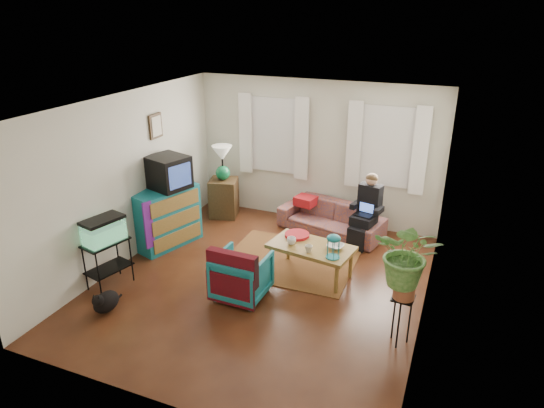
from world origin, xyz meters
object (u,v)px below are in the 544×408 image
at_px(plant_stand, 400,320).
at_px(side_table, 224,198).
at_px(sofa, 331,213).
at_px(aquarium_stand, 108,264).
at_px(armchair, 242,273).
at_px(coffee_table, 311,261).
at_px(dresser, 166,217).

bearing_deg(plant_stand, side_table, 144.79).
xyz_separation_m(sofa, aquarium_stand, (-2.46, -2.92, -0.01)).
relative_size(sofa, aquarium_stand, 2.64).
bearing_deg(aquarium_stand, plant_stand, 17.77).
bearing_deg(armchair, sofa, -101.74).
distance_m(armchair, coffee_table, 1.13).
bearing_deg(dresser, sofa, 48.97).
height_order(dresser, armchair, dresser).
height_order(coffee_table, plant_stand, plant_stand).
bearing_deg(plant_stand, coffee_table, 143.27).
height_order(side_table, coffee_table, side_table).
relative_size(side_table, armchair, 1.03).
bearing_deg(sofa, plant_stand, -46.18).
height_order(aquarium_stand, plant_stand, aquarium_stand).
bearing_deg(sofa, dresser, -135.99).
relative_size(sofa, plant_stand, 2.90).
relative_size(dresser, coffee_table, 0.91).
bearing_deg(dresser, plant_stand, 1.49).
bearing_deg(dresser, coffee_table, 15.78).
height_order(aquarium_stand, armchair, armchair).
xyz_separation_m(dresser, coffee_table, (2.58, -0.09, -0.24)).
distance_m(coffee_table, plant_stand, 1.83).
distance_m(dresser, plant_stand, 4.22).
distance_m(aquarium_stand, plant_stand, 4.06).
bearing_deg(side_table, coffee_table, -34.19).
relative_size(aquarium_stand, armchair, 0.99).
height_order(armchair, coffee_table, armchair).
distance_m(aquarium_stand, coffee_table, 2.93).
bearing_deg(coffee_table, armchair, -120.19).
bearing_deg(dresser, aquarium_stand, -72.61).
xyz_separation_m(coffee_table, plant_stand, (1.46, -1.09, 0.07)).
distance_m(sofa, dresser, 2.86).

